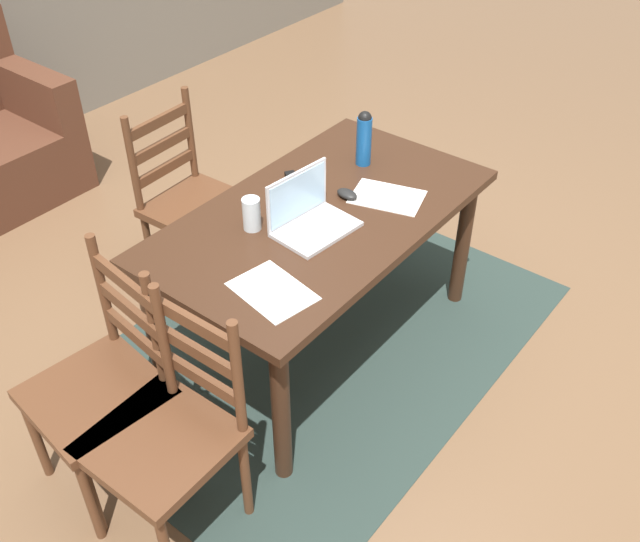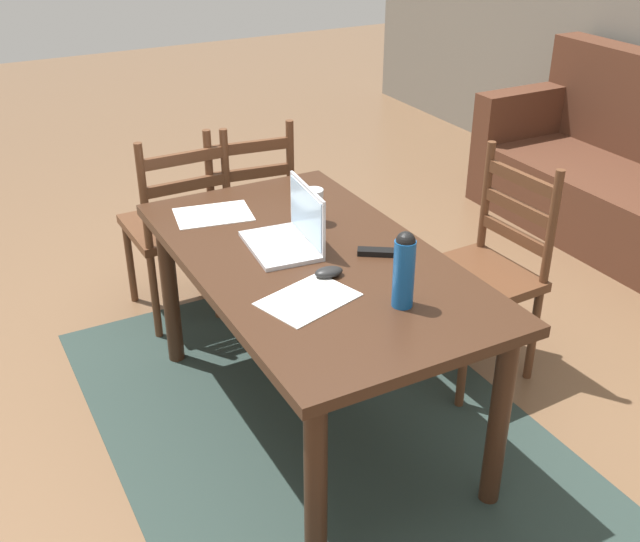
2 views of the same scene
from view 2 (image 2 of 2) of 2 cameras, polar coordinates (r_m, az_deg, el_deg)
ground_plane at (r=3.13m, az=-0.49°, el=-10.96°), size 14.00×14.00×0.00m
area_rug at (r=3.13m, az=-0.49°, el=-10.92°), size 2.21×1.55×0.01m
dining_table at (r=2.77m, az=-0.54°, el=-0.72°), size 1.50×0.85×0.73m
chair_left_near at (r=3.66m, az=-10.48°, el=3.25°), size 0.45×0.45×0.95m
chair_left_far at (r=3.76m, az=-5.68°, el=4.30°), size 0.49×0.49×0.95m
chair_far_head at (r=3.26m, az=11.92°, el=-0.18°), size 0.46×0.46×0.95m
couch at (r=4.81m, az=22.24°, el=6.37°), size 1.80×0.80×1.00m
laptop at (r=2.78m, az=-2.08°, el=2.96°), size 0.34×0.25×0.23m
water_bottle at (r=2.38m, az=6.26°, el=0.22°), size 0.07×0.07×0.26m
drinking_glass at (r=2.96m, az=-0.45°, el=4.85°), size 0.07×0.07×0.14m
computer_mouse at (r=2.59m, az=0.66°, el=-0.08°), size 0.07×0.11×0.03m
tv_remote at (r=2.74m, az=4.57°, el=1.40°), size 0.13×0.17×0.02m
paper_stack_left at (r=2.46m, az=-0.88°, el=-2.11°), size 0.29×0.34×0.00m
paper_stack_right at (r=3.08m, az=-7.93°, el=4.17°), size 0.26×0.33×0.00m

